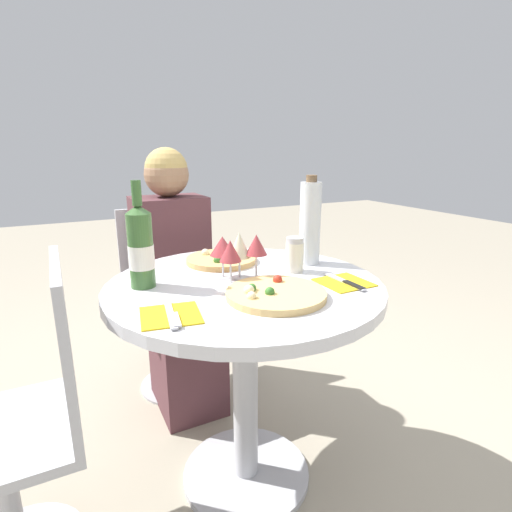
{
  "coord_description": "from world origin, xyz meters",
  "views": [
    {
      "loc": [
        -0.52,
        -1.1,
        1.18
      ],
      "look_at": [
        0.01,
        -0.06,
        0.86
      ],
      "focal_mm": 28.0,
      "sensor_mm": 36.0,
      "label": 1
    }
  ],
  "objects_px": {
    "wine_bottle": "(141,247)",
    "pizza_large": "(275,294)",
    "chair_empty_side": "(25,429)",
    "dining_table": "(245,329)",
    "tall_carafe": "(310,223)",
    "chair_behind_diner": "(170,302)",
    "seated_diner": "(178,289)"
  },
  "relations": [
    {
      "from": "wine_bottle",
      "to": "tall_carafe",
      "type": "relative_size",
      "value": 1.01
    },
    {
      "from": "dining_table",
      "to": "chair_behind_diner",
      "type": "xyz_separation_m",
      "value": [
        -0.05,
        0.76,
        -0.16
      ]
    },
    {
      "from": "dining_table",
      "to": "tall_carafe",
      "type": "xyz_separation_m",
      "value": [
        0.3,
        0.08,
        0.32
      ]
    },
    {
      "from": "chair_empty_side",
      "to": "pizza_large",
      "type": "xyz_separation_m",
      "value": [
        0.68,
        -0.18,
        0.34
      ]
    },
    {
      "from": "pizza_large",
      "to": "wine_bottle",
      "type": "relative_size",
      "value": 0.89
    },
    {
      "from": "chair_behind_diner",
      "to": "wine_bottle",
      "type": "relative_size",
      "value": 2.73
    },
    {
      "from": "dining_table",
      "to": "pizza_large",
      "type": "distance_m",
      "value": 0.24
    },
    {
      "from": "seated_diner",
      "to": "wine_bottle",
      "type": "height_order",
      "value": "seated_diner"
    },
    {
      "from": "chair_behind_diner",
      "to": "pizza_large",
      "type": "height_order",
      "value": "chair_behind_diner"
    },
    {
      "from": "chair_behind_diner",
      "to": "seated_diner",
      "type": "distance_m",
      "value": 0.19
    },
    {
      "from": "dining_table",
      "to": "chair_empty_side",
      "type": "height_order",
      "value": "chair_empty_side"
    },
    {
      "from": "chair_empty_side",
      "to": "tall_carafe",
      "type": "height_order",
      "value": "tall_carafe"
    },
    {
      "from": "seated_diner",
      "to": "wine_bottle",
      "type": "bearing_deg",
      "value": 64.45
    },
    {
      "from": "pizza_large",
      "to": "tall_carafe",
      "type": "relative_size",
      "value": 0.9
    },
    {
      "from": "dining_table",
      "to": "wine_bottle",
      "type": "distance_m",
      "value": 0.43
    },
    {
      "from": "seated_diner",
      "to": "tall_carafe",
      "type": "relative_size",
      "value": 3.65
    },
    {
      "from": "chair_behind_diner",
      "to": "tall_carafe",
      "type": "relative_size",
      "value": 2.75
    },
    {
      "from": "chair_empty_side",
      "to": "wine_bottle",
      "type": "xyz_separation_m",
      "value": [
        0.37,
        0.08,
        0.46
      ]
    },
    {
      "from": "chair_behind_diner",
      "to": "wine_bottle",
      "type": "height_order",
      "value": "wine_bottle"
    },
    {
      "from": "chair_empty_side",
      "to": "seated_diner",
      "type": "bearing_deg",
      "value": -45.66
    },
    {
      "from": "seated_diner",
      "to": "wine_bottle",
      "type": "relative_size",
      "value": 3.62
    },
    {
      "from": "seated_diner",
      "to": "pizza_large",
      "type": "xyz_separation_m",
      "value": [
        0.07,
        -0.78,
        0.23
      ]
    },
    {
      "from": "chair_behind_diner",
      "to": "tall_carafe",
      "type": "xyz_separation_m",
      "value": [
        0.36,
        -0.68,
        0.48
      ]
    },
    {
      "from": "chair_behind_diner",
      "to": "chair_empty_side",
      "type": "xyz_separation_m",
      "value": [
        -0.61,
        -0.74,
        0.0
      ]
    },
    {
      "from": "wine_bottle",
      "to": "pizza_large",
      "type": "bearing_deg",
      "value": -39.87
    },
    {
      "from": "chair_empty_side",
      "to": "pizza_large",
      "type": "relative_size",
      "value": 3.07
    },
    {
      "from": "dining_table",
      "to": "tall_carafe",
      "type": "distance_m",
      "value": 0.45
    },
    {
      "from": "chair_empty_side",
      "to": "wine_bottle",
      "type": "height_order",
      "value": "wine_bottle"
    },
    {
      "from": "dining_table",
      "to": "chair_empty_side",
      "type": "relative_size",
      "value": 0.99
    },
    {
      "from": "dining_table",
      "to": "seated_diner",
      "type": "bearing_deg",
      "value": 95.06
    },
    {
      "from": "chair_behind_diner",
      "to": "chair_empty_side",
      "type": "bearing_deg",
      "value": 50.62
    },
    {
      "from": "chair_behind_diner",
      "to": "chair_empty_side",
      "type": "relative_size",
      "value": 1.0
    }
  ]
}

